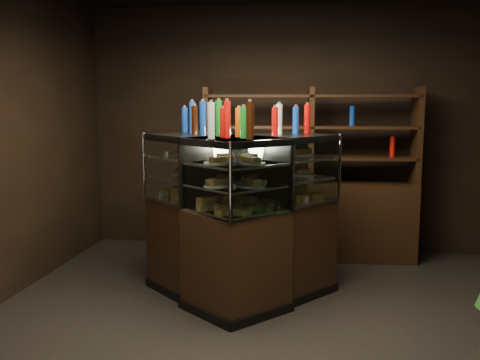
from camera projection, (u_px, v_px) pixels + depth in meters
The scene contains 6 objects.
ground at pixel (270, 328), 4.38m from camera, with size 5.00×5.00×0.00m, color black.
room_shell at pixel (273, 89), 4.09m from camera, with size 5.02×5.02×3.01m.
display_case at pixel (238, 246), 4.97m from camera, with size 1.92×1.55×1.54m.
food_display at pixel (238, 177), 4.87m from camera, with size 1.47×1.09×0.47m.
bottles_top at pixel (238, 120), 4.80m from camera, with size 1.29×0.96×0.30m.
back_shelving at pixel (309, 208), 6.26m from camera, with size 2.46×0.58×2.00m.
Camera 1 is at (0.37, -4.14, 1.85)m, focal length 40.00 mm.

